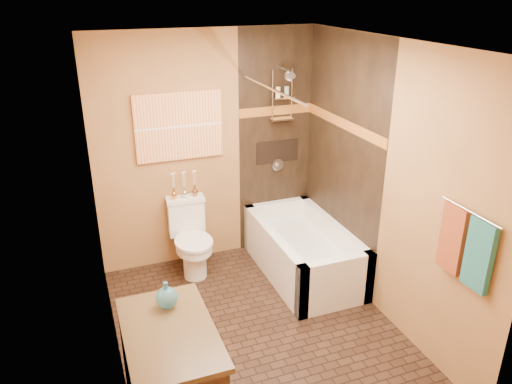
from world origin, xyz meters
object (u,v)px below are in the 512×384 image
sunset_painting (179,126)px  vanity (172,381)px  bathtub (303,254)px  toilet (191,238)px

sunset_painting → vanity: size_ratio=0.95×
sunset_painting → bathtub: (1.10, -0.73, -1.33)m
sunset_painting → toilet: size_ratio=1.13×
bathtub → vanity: (-1.72, -1.53, 0.20)m
toilet → sunset_painting: bearing=94.5°
toilet → vanity: vanity is taller
toilet → vanity: bearing=-103.0°
sunset_painting → bathtub: sunset_painting is taller
vanity → bathtub: bearing=41.8°
bathtub → toilet: 1.21m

